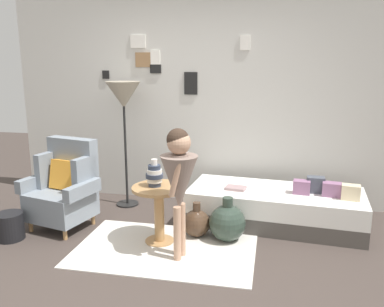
{
  "coord_description": "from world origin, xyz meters",
  "views": [
    {
      "loc": [
        0.97,
        -3.08,
        1.8
      ],
      "look_at": [
        0.15,
        0.95,
        0.85
      ],
      "focal_mm": 37.51,
      "sensor_mm": 36.0,
      "label": 1
    }
  ],
  "objects_px": {
    "vase_striped": "(155,175)",
    "person_child": "(179,176)",
    "daybed": "(275,207)",
    "side_table": "(159,203)",
    "book_on_daybed": "(236,188)",
    "floor_lamp": "(124,99)",
    "armchair": "(65,188)",
    "magazine_basket": "(10,226)",
    "demijohn_near": "(197,223)",
    "demijohn_far": "(227,223)"
  },
  "relations": [
    {
      "from": "vase_striped",
      "to": "person_child",
      "type": "xyz_separation_m",
      "value": [
        0.32,
        -0.31,
        0.09
      ]
    },
    {
      "from": "person_child",
      "to": "vase_striped",
      "type": "bearing_deg",
      "value": 136.58
    },
    {
      "from": "daybed",
      "to": "side_table",
      "type": "distance_m",
      "value": 1.36
    },
    {
      "from": "book_on_daybed",
      "to": "floor_lamp",
      "type": "bearing_deg",
      "value": 166.95
    },
    {
      "from": "armchair",
      "to": "book_on_daybed",
      "type": "bearing_deg",
      "value": 13.65
    },
    {
      "from": "armchair",
      "to": "book_on_daybed",
      "type": "xyz_separation_m",
      "value": [
        1.84,
        0.45,
        -0.02
      ]
    },
    {
      "from": "person_child",
      "to": "magazine_basket",
      "type": "height_order",
      "value": "person_child"
    },
    {
      "from": "floor_lamp",
      "to": "demijohn_near",
      "type": "height_order",
      "value": "floor_lamp"
    },
    {
      "from": "demijohn_near",
      "to": "magazine_basket",
      "type": "relative_size",
      "value": 1.33
    },
    {
      "from": "vase_striped",
      "to": "demijohn_far",
      "type": "bearing_deg",
      "value": 13.02
    },
    {
      "from": "person_child",
      "to": "demijohn_far",
      "type": "height_order",
      "value": "person_child"
    },
    {
      "from": "vase_striped",
      "to": "demijohn_near",
      "type": "height_order",
      "value": "vase_striped"
    },
    {
      "from": "demijohn_far",
      "to": "book_on_daybed",
      "type": "bearing_deg",
      "value": 85.97
    },
    {
      "from": "armchair",
      "to": "floor_lamp",
      "type": "xyz_separation_m",
      "value": [
        0.43,
        0.77,
        0.91
      ]
    },
    {
      "from": "side_table",
      "to": "book_on_daybed",
      "type": "xyz_separation_m",
      "value": [
        0.7,
        0.65,
        0.0
      ]
    },
    {
      "from": "book_on_daybed",
      "to": "demijohn_far",
      "type": "height_order",
      "value": "demijohn_far"
    },
    {
      "from": "side_table",
      "to": "magazine_basket",
      "type": "bearing_deg",
      "value": -171.13
    },
    {
      "from": "armchair",
      "to": "side_table",
      "type": "height_order",
      "value": "armchair"
    },
    {
      "from": "side_table",
      "to": "person_child",
      "type": "xyz_separation_m",
      "value": [
        0.28,
        -0.29,
        0.38
      ]
    },
    {
      "from": "person_child",
      "to": "demijohn_near",
      "type": "height_order",
      "value": "person_child"
    },
    {
      "from": "daybed",
      "to": "person_child",
      "type": "height_order",
      "value": "person_child"
    },
    {
      "from": "armchair",
      "to": "magazine_basket",
      "type": "distance_m",
      "value": 0.66
    },
    {
      "from": "daybed",
      "to": "book_on_daybed",
      "type": "height_order",
      "value": "book_on_daybed"
    },
    {
      "from": "armchair",
      "to": "daybed",
      "type": "height_order",
      "value": "armchair"
    },
    {
      "from": "daybed",
      "to": "side_table",
      "type": "relative_size",
      "value": 3.33
    },
    {
      "from": "book_on_daybed",
      "to": "demijohn_near",
      "type": "distance_m",
      "value": 0.62
    },
    {
      "from": "person_child",
      "to": "armchair",
      "type": "bearing_deg",
      "value": 160.68
    },
    {
      "from": "side_table",
      "to": "demijohn_far",
      "type": "relative_size",
      "value": 1.28
    },
    {
      "from": "demijohn_near",
      "to": "person_child",
      "type": "bearing_deg",
      "value": -97.13
    },
    {
      "from": "person_child",
      "to": "demijohn_far",
      "type": "xyz_separation_m",
      "value": [
        0.39,
        0.47,
        -0.6
      ]
    },
    {
      "from": "daybed",
      "to": "magazine_basket",
      "type": "xyz_separation_m",
      "value": [
        -2.67,
        -0.94,
        -0.06
      ]
    },
    {
      "from": "person_child",
      "to": "book_on_daybed",
      "type": "relative_size",
      "value": 5.59
    },
    {
      "from": "daybed",
      "to": "vase_striped",
      "type": "bearing_deg",
      "value": -149.68
    },
    {
      "from": "person_child",
      "to": "magazine_basket",
      "type": "xyz_separation_m",
      "value": [
        -1.81,
        0.05,
        -0.66
      ]
    },
    {
      "from": "vase_striped",
      "to": "demijohn_near",
      "type": "bearing_deg",
      "value": 27.51
    },
    {
      "from": "armchair",
      "to": "book_on_daybed",
      "type": "relative_size",
      "value": 4.41
    },
    {
      "from": "person_child",
      "to": "floor_lamp",
      "type": "bearing_deg",
      "value": 127.91
    },
    {
      "from": "magazine_basket",
      "to": "demijohn_near",
      "type": "bearing_deg",
      "value": 13.59
    },
    {
      "from": "demijohn_near",
      "to": "demijohn_far",
      "type": "relative_size",
      "value": 0.81
    },
    {
      "from": "book_on_daybed",
      "to": "armchair",
      "type": "bearing_deg",
      "value": -166.35
    },
    {
      "from": "vase_striped",
      "to": "book_on_daybed",
      "type": "xyz_separation_m",
      "value": [
        0.75,
        0.64,
        -0.29
      ]
    },
    {
      "from": "floor_lamp",
      "to": "side_table",
      "type": "bearing_deg",
      "value": -53.99
    },
    {
      "from": "armchair",
      "to": "magazine_basket",
      "type": "height_order",
      "value": "armchair"
    },
    {
      "from": "side_table",
      "to": "book_on_daybed",
      "type": "height_order",
      "value": "side_table"
    },
    {
      "from": "daybed",
      "to": "person_child",
      "type": "relative_size",
      "value": 1.6
    },
    {
      "from": "daybed",
      "to": "book_on_daybed",
      "type": "relative_size",
      "value": 8.93
    },
    {
      "from": "person_child",
      "to": "magazine_basket",
      "type": "relative_size",
      "value": 4.39
    },
    {
      "from": "side_table",
      "to": "vase_striped",
      "type": "xyz_separation_m",
      "value": [
        -0.04,
        0.01,
        0.29
      ]
    },
    {
      "from": "person_child",
      "to": "demijohn_near",
      "type": "distance_m",
      "value": 0.83
    },
    {
      "from": "demijohn_near",
      "to": "demijohn_far",
      "type": "bearing_deg",
      "value": -6.37
    }
  ]
}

